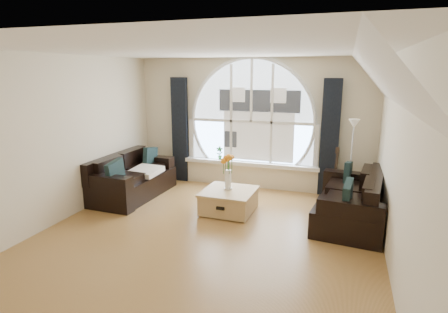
% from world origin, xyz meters
% --- Properties ---
extents(ground, '(5.00, 5.50, 0.01)m').
position_xyz_m(ground, '(0.00, 0.00, 0.00)').
color(ground, brown).
rests_on(ground, ground).
extents(ceiling, '(5.00, 5.50, 0.01)m').
position_xyz_m(ceiling, '(0.00, 0.00, 2.70)').
color(ceiling, silver).
rests_on(ceiling, ground).
extents(wall_back, '(5.00, 0.01, 2.70)m').
position_xyz_m(wall_back, '(0.00, 2.75, 1.35)').
color(wall_back, beige).
rests_on(wall_back, ground).
extents(wall_front, '(5.00, 0.01, 2.70)m').
position_xyz_m(wall_front, '(0.00, -2.75, 1.35)').
color(wall_front, beige).
rests_on(wall_front, ground).
extents(wall_left, '(0.01, 5.50, 2.70)m').
position_xyz_m(wall_left, '(-2.50, 0.00, 1.35)').
color(wall_left, beige).
rests_on(wall_left, ground).
extents(wall_right, '(0.01, 5.50, 2.70)m').
position_xyz_m(wall_right, '(2.50, 0.00, 1.35)').
color(wall_right, beige).
rests_on(wall_right, ground).
extents(attic_slope, '(0.92, 5.50, 0.72)m').
position_xyz_m(attic_slope, '(2.20, 0.00, 2.35)').
color(attic_slope, silver).
rests_on(attic_slope, ground).
extents(arched_window, '(2.60, 0.06, 2.15)m').
position_xyz_m(arched_window, '(0.00, 2.72, 1.62)').
color(arched_window, silver).
rests_on(arched_window, wall_back).
extents(window_sill, '(2.90, 0.22, 0.08)m').
position_xyz_m(window_sill, '(0.00, 2.65, 0.51)').
color(window_sill, white).
rests_on(window_sill, wall_back).
extents(window_frame, '(2.76, 0.08, 2.15)m').
position_xyz_m(window_frame, '(0.00, 2.69, 1.62)').
color(window_frame, white).
rests_on(window_frame, wall_back).
extents(neighbor_house, '(1.70, 0.02, 1.50)m').
position_xyz_m(neighbor_house, '(0.15, 2.71, 1.50)').
color(neighbor_house, silver).
rests_on(neighbor_house, wall_back).
extents(curtain_left, '(0.35, 0.12, 2.30)m').
position_xyz_m(curtain_left, '(-1.60, 2.63, 1.15)').
color(curtain_left, black).
rests_on(curtain_left, ground).
extents(curtain_right, '(0.35, 0.12, 2.30)m').
position_xyz_m(curtain_right, '(1.60, 2.63, 1.15)').
color(curtain_right, black).
rests_on(curtain_right, ground).
extents(sofa_left, '(1.01, 1.90, 0.83)m').
position_xyz_m(sofa_left, '(-2.04, 1.33, 0.40)').
color(sofa_left, black).
rests_on(sofa_left, ground).
extents(sofa_right, '(1.14, 1.95, 0.82)m').
position_xyz_m(sofa_right, '(2.02, 1.31, 0.40)').
color(sofa_right, black).
rests_on(sofa_right, ground).
extents(coffee_chest, '(0.91, 0.91, 0.43)m').
position_xyz_m(coffee_chest, '(0.02, 1.12, 0.22)').
color(coffee_chest, tan).
rests_on(coffee_chest, ground).
extents(throw_blanket, '(0.60, 0.60, 0.10)m').
position_xyz_m(throw_blanket, '(-1.81, 1.44, 0.50)').
color(throw_blanket, silver).
rests_on(throw_blanket, sofa_left).
extents(vase_flowers, '(0.24, 0.24, 0.70)m').
position_xyz_m(vase_flowers, '(-0.02, 1.18, 0.78)').
color(vase_flowers, white).
rests_on(vase_flowers, coffee_chest).
extents(floor_lamp, '(0.24, 0.24, 1.60)m').
position_xyz_m(floor_lamp, '(2.01, 2.16, 0.80)').
color(floor_lamp, '#B2B2B2').
rests_on(floor_lamp, ground).
extents(guitar, '(0.41, 0.32, 1.06)m').
position_xyz_m(guitar, '(1.76, 2.34, 0.53)').
color(guitar, brown).
rests_on(guitar, ground).
extents(potted_plant, '(0.18, 0.15, 0.29)m').
position_xyz_m(potted_plant, '(-0.68, 2.65, 0.69)').
color(potted_plant, '#1E6023').
rests_on(potted_plant, window_sill).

